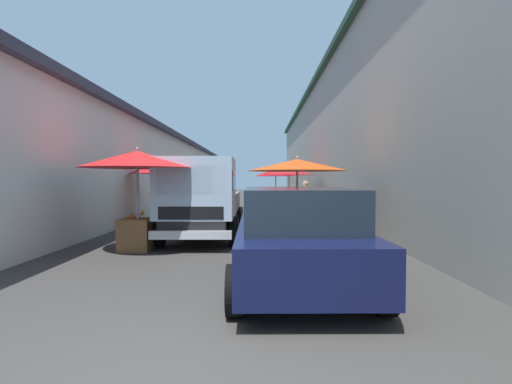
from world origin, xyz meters
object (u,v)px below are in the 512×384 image
at_px(fruit_stall_far_right, 296,176).
at_px(fruit_stall_far_left, 290,178).
at_px(hatchback_car, 297,236).
at_px(vendor_by_crates, 208,197).
at_px(fruit_stall_near_right, 165,173).
at_px(vendor_in_shade, 305,201).
at_px(delivery_truck, 201,201).
at_px(fruit_stall_near_left, 137,169).
at_px(fruit_stall_mid_lane, 276,177).

distance_m(fruit_stall_far_right, fruit_stall_far_left, 8.95).
relative_size(fruit_stall_far_left, hatchback_car, 0.64).
bearing_deg(hatchback_car, vendor_by_crates, 15.21).
distance_m(hatchback_car, vendor_by_crates, 9.98).
height_order(fruit_stall_far_right, vendor_by_crates, fruit_stall_far_right).
distance_m(fruit_stall_near_right, vendor_in_shade, 4.93).
bearing_deg(fruit_stall_near_right, vendor_by_crates, -29.25).
height_order(fruit_stall_near_right, fruit_stall_far_left, fruit_stall_near_right).
distance_m(delivery_truck, vendor_by_crates, 5.79).
bearing_deg(delivery_truck, fruit_stall_far_right, -76.93).
bearing_deg(fruit_stall_far_right, fruit_stall_near_right, 54.68).
bearing_deg(delivery_truck, fruit_stall_far_left, -17.62).
distance_m(fruit_stall_near_left, fruit_stall_near_right, 4.84).
relative_size(delivery_truck, vendor_in_shade, 3.21).
bearing_deg(fruit_stall_far_left, fruit_stall_near_right, 140.81).
distance_m(fruit_stall_far_left, vendor_in_shade, 6.81).
bearing_deg(delivery_truck, fruit_stall_near_left, 135.30).
height_order(fruit_stall_far_right, fruit_stall_far_left, fruit_stall_far_left).
bearing_deg(hatchback_car, delivery_truck, 27.72).
height_order(fruit_stall_near_left, fruit_stall_far_right, fruit_stall_near_left).
height_order(fruit_stall_near_right, vendor_by_crates, fruit_stall_near_right).
bearing_deg(fruit_stall_far_right, delivery_truck, 103.07).
relative_size(fruit_stall_near_left, fruit_stall_far_left, 0.99).
distance_m(fruit_stall_near_left, fruit_stall_far_right, 4.07).
bearing_deg(fruit_stall_near_left, fruit_stall_mid_lane, -15.17).
height_order(fruit_stall_near_right, fruit_stall_mid_lane, fruit_stall_near_right).
relative_size(delivery_truck, vendor_by_crates, 3.24).
bearing_deg(fruit_stall_mid_lane, hatchback_car, 178.47).
distance_m(fruit_stall_far_left, delivery_truck, 9.99).
relative_size(fruit_stall_far_right, fruit_stall_mid_lane, 1.09).
bearing_deg(fruit_stall_near_left, fruit_stall_far_left, -21.48).
distance_m(fruit_stall_near_left, delivery_truck, 1.87).
bearing_deg(delivery_truck, hatchback_car, -152.28).
bearing_deg(fruit_stall_near_left, fruit_stall_far_right, -64.03).
xyz_separation_m(fruit_stall_mid_lane, vendor_by_crates, (-6.52, 3.05, -0.86)).
height_order(fruit_stall_far_right, vendor_in_shade, fruit_stall_far_right).
bearing_deg(hatchback_car, vendor_in_shade, -8.04).
height_order(fruit_stall_far_right, fruit_stall_mid_lane, fruit_stall_mid_lane).
bearing_deg(fruit_stall_far_left, vendor_by_crates, 136.06).
distance_m(hatchback_car, vendor_in_shade, 6.66).
bearing_deg(vendor_by_crates, fruit_stall_near_right, 150.75).
relative_size(hatchback_car, delivery_truck, 0.80).
bearing_deg(fruit_stall_near_left, fruit_stall_near_right, 7.18).
bearing_deg(fruit_stall_far_left, fruit_stall_far_right, 176.42).
bearing_deg(vendor_by_crates, delivery_truck, -174.18).
bearing_deg(delivery_truck, fruit_stall_near_right, 26.67).
height_order(hatchback_car, delivery_truck, delivery_truck).
relative_size(hatchback_car, vendor_by_crates, 2.58).
bearing_deg(fruit_stall_mid_lane, fruit_stall_far_left, -168.70).
bearing_deg(fruit_stall_near_right, fruit_stall_near_left, -172.82).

